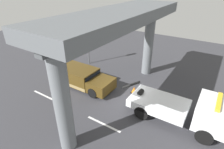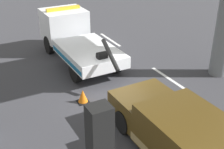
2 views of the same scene
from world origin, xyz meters
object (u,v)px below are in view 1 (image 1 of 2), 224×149
object	(u,v)px
towed_van_green	(83,78)
traffic_light_near	(88,35)
traffic_cone_orange	(134,90)
tow_truck_white	(189,110)

from	to	relation	value
towed_van_green	traffic_light_near	size ratio (longest dim) A/B	1.15
towed_van_green	traffic_cone_orange	distance (m)	4.62
tow_truck_white	traffic_cone_orange	xyz separation A→B (m)	(-4.54, 1.46, -0.94)
tow_truck_white	towed_van_green	size ratio (longest dim) A/B	1.39
traffic_cone_orange	traffic_light_near	bearing A→B (deg)	159.92
tow_truck_white	traffic_light_near	distance (m)	12.34
traffic_cone_orange	tow_truck_white	bearing A→B (deg)	-17.78
towed_van_green	traffic_cone_orange	world-z (taller)	towed_van_green
tow_truck_white	traffic_cone_orange	bearing A→B (deg)	162.22
towed_van_green	traffic_cone_orange	xyz separation A→B (m)	(4.35, 1.47, -0.52)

